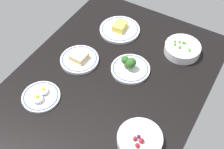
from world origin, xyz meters
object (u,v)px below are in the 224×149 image
Objects in this scene: plate_eggs at (41,96)px; plate_cheese at (120,29)px; bowl_peas at (182,49)px; plate_broccoli at (130,67)px; bowl_berries at (140,139)px; plate_sandwich at (79,59)px.

plate_eggs is 0.80× the size of plate_cheese.
bowl_peas is (-1.78, 34.80, 1.28)cm from plate_cheese.
plate_eggs is at bearing -37.27° from plate_broccoli.
bowl_berries is at bearing 4.70° from bowl_peas.
bowl_berries is 38.01cm from plate_broccoli.
plate_sandwich is at bearing -73.11° from plate_broccoli.
plate_sandwich is (-24.18, -45.39, -0.94)cm from bowl_berries.
plate_sandwich is (29.13, -6.06, 0.09)cm from plate_cheese.
plate_eggs is at bearing -86.61° from bowl_berries.
plate_cheese is at bearing 168.25° from plate_sandwich.
plate_eggs is at bearing -4.22° from plate_sandwich.
plate_broccoli is 28.92cm from bowl_peas.
plate_cheese is (-56.11, 8.05, 0.19)cm from plate_eggs.
bowl_berries and bowl_peas have the same top height.
bowl_peas is at bearing 127.10° from plate_sandwich.
bowl_berries is 47.48cm from plate_eggs.
bowl_berries is 0.96× the size of plate_sandwich.
bowl_berries is 0.84× the size of plate_cheese.
plate_eggs is 56.69cm from plate_cheese.
plate_eggs is 0.95× the size of bowl_peas.
bowl_berries is at bearing 61.95° from plate_sandwich.
bowl_peas is at bearing 92.92° from plate_cheese.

